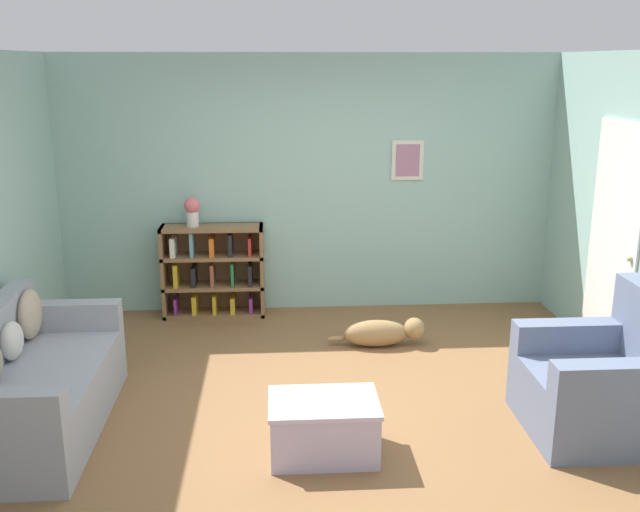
{
  "coord_description": "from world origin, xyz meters",
  "views": [
    {
      "loc": [
        -0.34,
        -4.93,
        2.51
      ],
      "look_at": [
        0.0,
        0.4,
        1.05
      ],
      "focal_mm": 40.0,
      "sensor_mm": 36.0,
      "label": 1
    }
  ],
  "objects_px": {
    "bookshelf": "(213,271)",
    "coffee_table": "(324,425)",
    "dog": "(383,332)",
    "couch": "(30,387)",
    "vase": "(192,210)",
    "recliner_chair": "(605,383)"
  },
  "relations": [
    {
      "from": "bookshelf",
      "to": "coffee_table",
      "type": "xyz_separation_m",
      "value": [
        0.93,
        -2.78,
        -0.25
      ]
    },
    {
      "from": "bookshelf",
      "to": "recliner_chair",
      "type": "xyz_separation_m",
      "value": [
        2.9,
        -2.58,
        -0.11
      ]
    },
    {
      "from": "recliner_chair",
      "to": "vase",
      "type": "relative_size",
      "value": 3.46
    },
    {
      "from": "bookshelf",
      "to": "coffee_table",
      "type": "bearing_deg",
      "value": -71.41
    },
    {
      "from": "bookshelf",
      "to": "dog",
      "type": "xyz_separation_m",
      "value": [
        1.6,
        -0.96,
        -0.33
      ]
    },
    {
      "from": "couch",
      "to": "recliner_chair",
      "type": "height_order",
      "value": "recliner_chair"
    },
    {
      "from": "coffee_table",
      "to": "vase",
      "type": "relative_size",
      "value": 2.45
    },
    {
      "from": "recliner_chair",
      "to": "dog",
      "type": "relative_size",
      "value": 1.14
    },
    {
      "from": "couch",
      "to": "coffee_table",
      "type": "height_order",
      "value": "couch"
    },
    {
      "from": "couch",
      "to": "bookshelf",
      "type": "xyz_separation_m",
      "value": [
        1.08,
        2.32,
        0.14
      ]
    },
    {
      "from": "coffee_table",
      "to": "couch",
      "type": "bearing_deg",
      "value": 167.29
    },
    {
      "from": "vase",
      "to": "coffee_table",
      "type": "bearing_deg",
      "value": -68.03
    },
    {
      "from": "bookshelf",
      "to": "dog",
      "type": "relative_size",
      "value": 1.14
    },
    {
      "from": "dog",
      "to": "vase",
      "type": "distance_m",
      "value": 2.23
    },
    {
      "from": "bookshelf",
      "to": "coffee_table",
      "type": "relative_size",
      "value": 1.42
    },
    {
      "from": "coffee_table",
      "to": "bookshelf",
      "type": "bearing_deg",
      "value": 108.59
    },
    {
      "from": "couch",
      "to": "vase",
      "type": "height_order",
      "value": "vase"
    },
    {
      "from": "couch",
      "to": "dog",
      "type": "xyz_separation_m",
      "value": [
        2.68,
        1.37,
        -0.2
      ]
    },
    {
      "from": "dog",
      "to": "coffee_table",
      "type": "bearing_deg",
      "value": -110.0
    },
    {
      "from": "bookshelf",
      "to": "dog",
      "type": "distance_m",
      "value": 1.89
    },
    {
      "from": "coffee_table",
      "to": "recliner_chair",
      "type": "bearing_deg",
      "value": 5.73
    },
    {
      "from": "bookshelf",
      "to": "recliner_chair",
      "type": "height_order",
      "value": "recliner_chair"
    }
  ]
}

